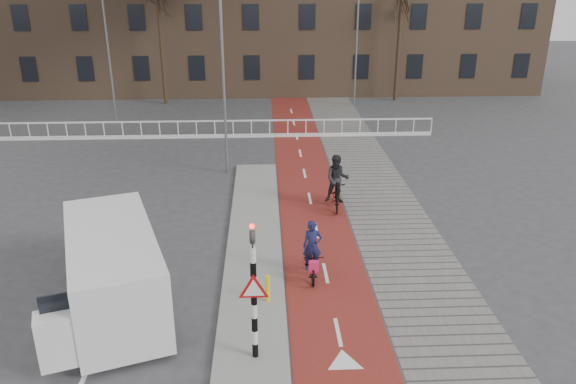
{
  "coord_description": "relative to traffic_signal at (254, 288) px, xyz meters",
  "views": [
    {
      "loc": [
        -0.31,
        -12.93,
        8.65
      ],
      "look_at": [
        0.48,
        5.0,
        1.5
      ],
      "focal_mm": 35.0,
      "sensor_mm": 36.0,
      "label": 1
    }
  ],
  "objects": [
    {
      "name": "tree_right",
      "position": [
        9.58,
        28.02,
        1.82
      ],
      "size": [
        0.25,
        0.25,
        7.62
      ],
      "primitive_type": "cylinder",
      "color": "black",
      "rests_on": "ground"
    },
    {
      "name": "cyclist_near",
      "position": [
        1.66,
        3.85,
        -1.37
      ],
      "size": [
        0.61,
        1.72,
        1.81
      ],
      "rotation": [
        0.0,
        0.0,
        -0.0
      ],
      "color": "black",
      "rests_on": "bike_lane"
    },
    {
      "name": "bike_lane",
      "position": [
        2.1,
        12.02,
        -1.98
      ],
      "size": [
        2.5,
        60.0,
        0.01
      ],
      "primitive_type": "cube",
      "color": "maroon",
      "rests_on": "ground"
    },
    {
      "name": "bollard",
      "position": [
        0.32,
        2.39,
        -1.48
      ],
      "size": [
        0.12,
        0.12,
        0.78
      ],
      "primitive_type": "cylinder",
      "color": "yellow",
      "rests_on": "curb_island"
    },
    {
      "name": "streetlight_right",
      "position": [
        6.44,
        26.46,
        1.81
      ],
      "size": [
        0.12,
        0.12,
        7.6
      ],
      "primitive_type": "cylinder",
      "color": "slate",
      "rests_on": "ground"
    },
    {
      "name": "tree_mid",
      "position": [
        -6.44,
        27.62,
        2.12
      ],
      "size": [
        0.24,
        0.24,
        8.21
      ],
      "primitive_type": "cylinder",
      "color": "black",
      "rests_on": "ground"
    },
    {
      "name": "cyclist_far",
      "position": [
        3.05,
        9.04,
        -1.1
      ],
      "size": [
        0.98,
        2.05,
        2.13
      ],
      "rotation": [
        0.0,
        0.0,
        -0.09
      ],
      "color": "black",
      "rests_on": "bike_lane"
    },
    {
      "name": "ground",
      "position": [
        0.6,
        2.02,
        -1.99
      ],
      "size": [
        120.0,
        120.0,
        0.0
      ],
      "primitive_type": "plane",
      "color": "#38383A",
      "rests_on": "ground"
    },
    {
      "name": "curb_island",
      "position": [
        -0.1,
        6.02,
        -1.93
      ],
      "size": [
        1.8,
        16.0,
        0.12
      ],
      "primitive_type": "cube",
      "color": "gray",
      "rests_on": "ground"
    },
    {
      "name": "streetlight_left",
      "position": [
        -8.56,
        22.4,
        2.12
      ],
      "size": [
        0.12,
        0.12,
        8.22
      ],
      "primitive_type": "cylinder",
      "color": "slate",
      "rests_on": "ground"
    },
    {
      "name": "traffic_signal",
      "position": [
        0.0,
        0.0,
        0.0
      ],
      "size": [
        0.8,
        0.8,
        3.68
      ],
      "color": "black",
      "rests_on": "curb_island"
    },
    {
      "name": "streetlight_near",
      "position": [
        -1.41,
        13.28,
        2.24
      ],
      "size": [
        0.12,
        0.12,
        8.46
      ],
      "primitive_type": "cylinder",
      "color": "slate",
      "rests_on": "ground"
    },
    {
      "name": "van",
      "position": [
        -3.75,
        2.31,
        -0.77
      ],
      "size": [
        3.77,
        5.78,
        2.31
      ],
      "rotation": [
        0.0,
        0.0,
        0.33
      ],
      "color": "silver",
      "rests_on": "ground"
    },
    {
      "name": "railing",
      "position": [
        -4.4,
        19.02,
        -1.68
      ],
      "size": [
        28.0,
        0.1,
        0.99
      ],
      "color": "silver",
      "rests_on": "ground"
    },
    {
      "name": "sidewalk",
      "position": [
        4.9,
        12.02,
        -1.98
      ],
      "size": [
        3.0,
        60.0,
        0.01
      ],
      "primitive_type": "cube",
      "color": "slate",
      "rests_on": "ground"
    }
  ]
}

